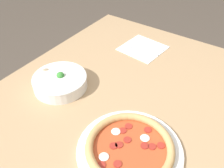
% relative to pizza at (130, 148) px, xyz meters
% --- Properties ---
extents(dining_table, '(1.28, 1.06, 0.77)m').
position_rel_pizza_xyz_m(dining_table, '(0.16, 0.12, -0.11)').
color(dining_table, tan).
rests_on(dining_table, ground_plane).
extents(pizza, '(0.34, 0.34, 0.04)m').
position_rel_pizza_xyz_m(pizza, '(0.00, 0.00, 0.00)').
color(pizza, white).
rests_on(pizza, dining_table).
extents(bowl, '(0.22, 0.22, 0.07)m').
position_rel_pizza_xyz_m(bowl, '(0.11, 0.40, 0.01)').
color(bowl, white).
rests_on(bowl, dining_table).
extents(napkin, '(0.22, 0.22, 0.00)m').
position_rel_pizza_xyz_m(napkin, '(0.57, 0.27, -0.02)').
color(napkin, white).
rests_on(napkin, dining_table).
extents(fork, '(0.03, 0.19, 0.00)m').
position_rel_pizza_xyz_m(fork, '(0.54, 0.27, -0.01)').
color(fork, silver).
rests_on(fork, napkin).
extents(knife, '(0.03, 0.20, 0.01)m').
position_rel_pizza_xyz_m(knife, '(0.60, 0.26, -0.01)').
color(knife, silver).
rests_on(knife, napkin).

